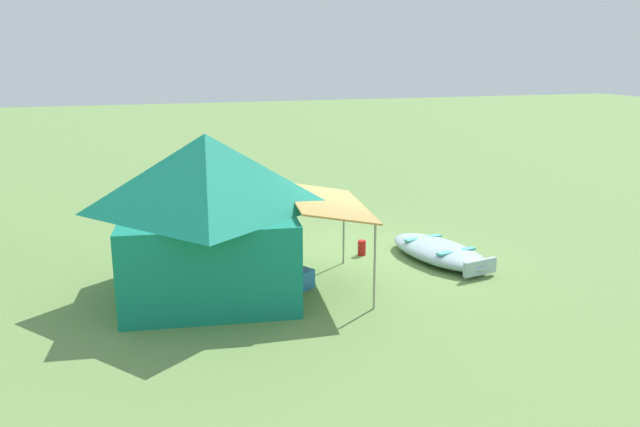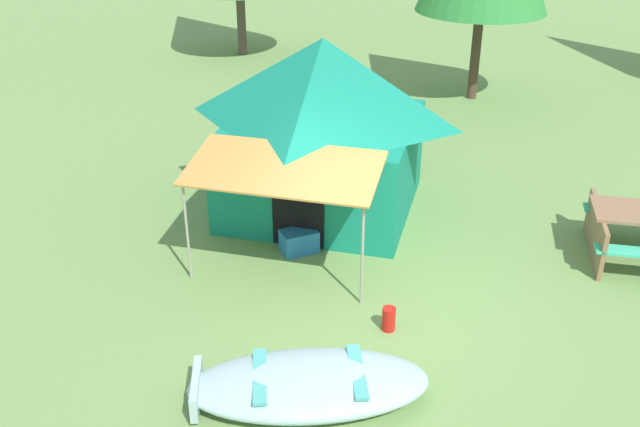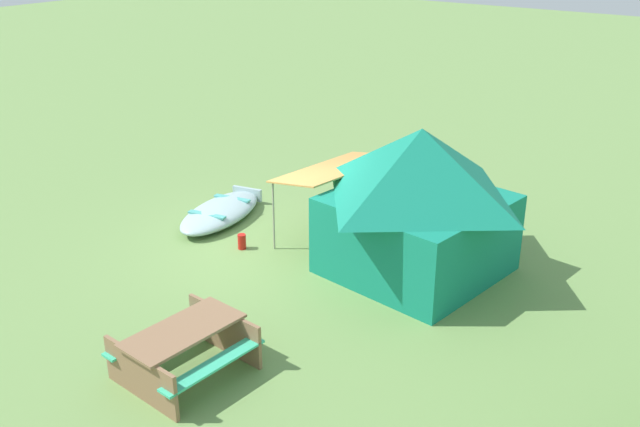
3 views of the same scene
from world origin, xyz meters
name	(u,v)px [view 1 (image 1 of 3)]	position (x,y,z in m)	size (l,w,h in m)	color
ground_plane	(348,260)	(0.00, 0.00, 0.00)	(80.00, 80.00, 0.00)	#6D924E
beached_rowboat	(439,251)	(-0.57, -1.68, 0.19)	(2.70, 1.61, 0.37)	#9EB9BE
canvas_cabin_tent	(209,212)	(-0.97, 2.82, 1.41)	(3.37, 4.45, 2.72)	#148067
picnic_table	(227,201)	(3.79, 1.74, 0.47)	(1.84, 1.63, 0.74)	#8C6648
cooler_box	(298,277)	(-1.12, 1.34, 0.17)	(0.51, 0.33, 0.33)	#2469AE
fuel_can	(362,248)	(0.22, -0.37, 0.15)	(0.16, 0.16, 0.30)	red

